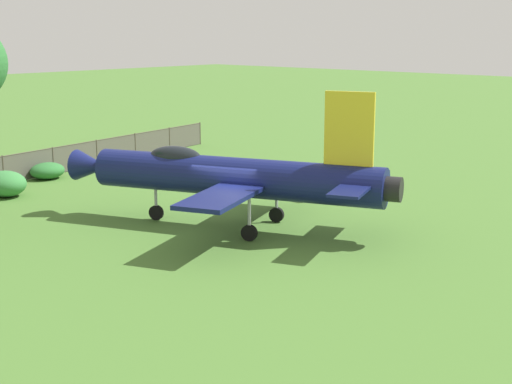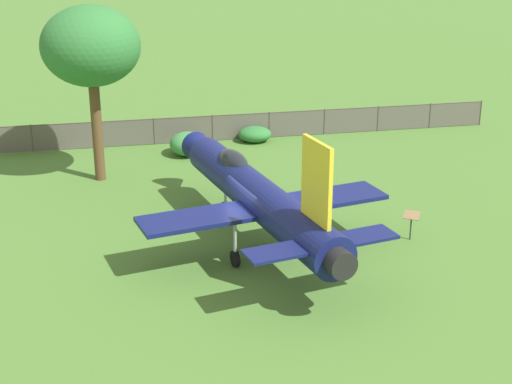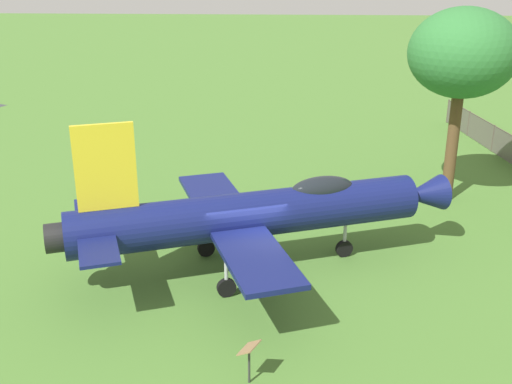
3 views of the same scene
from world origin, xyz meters
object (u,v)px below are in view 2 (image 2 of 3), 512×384
at_px(shade_tree, 91,47).
at_px(shrub_near_fence, 188,144).
at_px(display_jet, 256,193).
at_px(info_plaque, 411,219).
at_px(shrub_by_tree, 255,134).

relative_size(shade_tree, shrub_near_fence, 3.86).
relative_size(display_jet, shade_tree, 1.62).
bearing_deg(shrub_near_fence, display_jet, -75.90).
height_order(shrub_near_fence, info_plaque, shrub_near_fence).
xyz_separation_m(display_jet, shrub_near_fence, (-2.87, 11.43, -1.47)).
bearing_deg(shrub_near_fence, shrub_by_tree, 30.79).
relative_size(display_jet, shrub_near_fence, 6.24).
xyz_separation_m(shade_tree, shrub_by_tree, (7.66, 5.75, -5.82)).
bearing_deg(shade_tree, display_jet, -48.62).
distance_m(shrub_by_tree, info_plaque, 14.52).
height_order(shade_tree, shrub_near_fence, shade_tree).
bearing_deg(info_plaque, shade_tree, 148.94).
distance_m(display_jet, info_plaque, 6.13).
xyz_separation_m(display_jet, info_plaque, (6.01, 0.06, -1.21)).
relative_size(display_jet, shrub_by_tree, 7.22).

